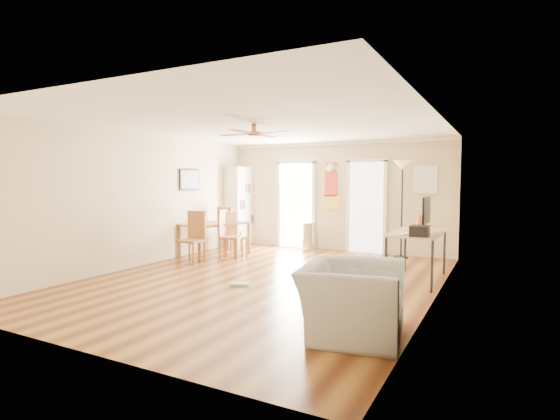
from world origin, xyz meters
The scene contains 30 objects.
floor centered at (0.00, 0.00, 0.00)m, with size 7.00×7.00×0.00m, color brown.
ceiling centered at (0.00, 0.00, 2.60)m, with size 5.50×7.00×0.00m, color silver, non-canonical shape.
wall_back centered at (0.00, 3.50, 1.30)m, with size 5.50×0.04×2.60m, color beige, non-canonical shape.
wall_front centered at (0.00, -3.50, 1.30)m, with size 5.50×0.04×2.60m, color beige, non-canonical shape.
wall_left centered at (-2.75, 0.00, 1.30)m, with size 0.04×7.00×2.60m, color beige, non-canonical shape.
wall_right centered at (2.75, 0.00, 1.30)m, with size 0.04×7.00×2.60m, color beige, non-canonical shape.
crown_molding centered at (0.00, 0.00, 2.56)m, with size 5.50×7.00×0.08m, color white, non-canonical shape.
kitchen_doorway centered at (-1.05, 3.48, 1.05)m, with size 0.90×0.10×2.10m, color white, non-canonical shape.
bathroom_doorway centered at (0.75, 3.48, 1.05)m, with size 0.80×0.10×2.10m, color white, non-canonical shape.
wall_decal centered at (-0.13, 3.48, 1.55)m, with size 0.46×0.03×1.10m, color red.
ac_grille centered at (2.05, 3.47, 1.70)m, with size 0.50×0.04×0.60m, color white.
framed_poster centered at (-2.73, 1.40, 1.70)m, with size 0.04×0.66×0.48m, color black.
ceiling_fan centered at (0.00, -0.30, 2.43)m, with size 1.24×1.24×0.20m, color #593819, non-canonical shape.
bookshelf centered at (-2.53, 3.21, 1.01)m, with size 0.41×0.91×2.03m, color silver, non-canonical shape.
dining_table centered at (-2.15, 1.55, 0.37)m, with size 0.88×1.47×0.73m, color #AA6337, non-canonical shape.
dining_chair_right_a centered at (-1.60, 1.55, 0.49)m, with size 0.40×0.40×0.98m, color #AB6937, non-canonical shape.
dining_chair_right_b centered at (-1.60, 1.39, 0.52)m, with size 0.43×0.43×1.04m, color #A86E36, non-canonical shape.
dining_chair_near centered at (-2.01, 0.55, 0.52)m, with size 0.43×0.43×1.05m, color #965A30, non-canonical shape.
dining_chair_far centered at (-2.32, 2.39, 0.52)m, with size 0.43×0.43×1.04m, color #A86836, non-canonical shape.
trash_can centered at (-0.58, 3.18, 0.34)m, with size 0.31×0.31×0.68m, color silver.
torchiere_lamp centered at (1.62, 3.17, 1.05)m, with size 0.40×0.40×2.11m, color black, non-canonical shape.
computer_desk centered at (2.31, 1.15, 0.41)m, with size 0.77×1.55×0.83m, color tan, non-canonical shape.
imac centered at (2.47, 1.01, 1.12)m, with size 0.09×0.63×0.59m, color black, non-canonical shape.
keyboard centered at (2.20, 0.69, 0.84)m, with size 0.14×0.42×0.02m, color silver.
printer centered at (2.45, 0.54, 0.91)m, with size 0.28×0.32×0.17m, color black.
orange_bottle centered at (2.30, 1.40, 0.96)m, with size 0.09×0.09×0.26m, color #EC5515.
wastebasket_a centered at (1.08, -0.50, 0.15)m, with size 0.26×0.26×0.30m, color white.
wastebasket_b centered at (1.42, -0.12, 0.14)m, with size 0.25×0.25×0.29m, color white.
floor_cloth centered at (-0.14, -0.50, 0.02)m, with size 0.29×0.23×0.04m, color #A4A39E.
armchair centered at (2.15, -1.81, 0.39)m, with size 1.19×1.04×0.78m, color #9F9F9A.
Camera 1 is at (3.60, -6.26, 1.69)m, focal length 27.62 mm.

